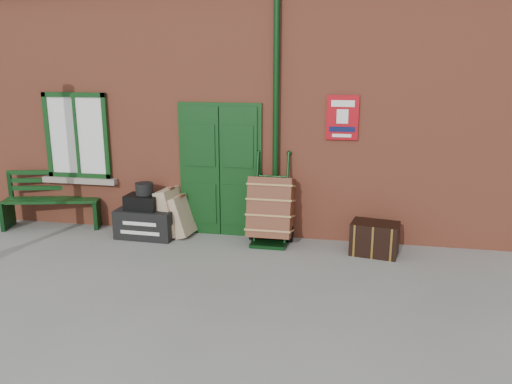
% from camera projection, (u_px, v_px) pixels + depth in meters
% --- Properties ---
extents(ground, '(80.00, 80.00, 0.00)m').
position_uv_depth(ground, '(215.00, 267.00, 7.24)').
color(ground, gray).
rests_on(ground, ground).
extents(station_building, '(10.30, 4.30, 4.36)m').
position_uv_depth(station_building, '(260.00, 101.00, 10.04)').
color(station_building, '#AF5238').
rests_on(station_building, ground).
extents(bench, '(1.76, 0.92, 1.04)m').
position_uv_depth(bench, '(53.00, 198.00, 9.02)').
color(bench, '#0F3713').
rests_on(bench, ground).
extents(houdini_trunk, '(1.00, 0.57, 0.49)m').
position_uv_depth(houdini_trunk, '(147.00, 223.00, 8.48)').
color(houdini_trunk, black).
rests_on(houdini_trunk, ground).
extents(strongbox, '(0.55, 0.41, 0.25)m').
position_uv_depth(strongbox, '(143.00, 202.00, 8.40)').
color(strongbox, black).
rests_on(strongbox, houdini_trunk).
extents(hatbox, '(0.30, 0.30, 0.20)m').
position_uv_depth(hatbox, '(144.00, 189.00, 8.36)').
color(hatbox, black).
rests_on(hatbox, strongbox).
extents(suitcase_back, '(0.47, 0.62, 0.83)m').
position_uv_depth(suitcase_back, '(172.00, 212.00, 8.54)').
color(suitcase_back, tan).
rests_on(suitcase_back, ground).
extents(suitcase_front, '(0.47, 0.56, 0.71)m').
position_uv_depth(suitcase_front, '(182.00, 215.00, 8.52)').
color(suitcase_front, tan).
rests_on(suitcase_front, ground).
extents(porter_trolley, '(0.72, 0.77, 1.47)m').
position_uv_depth(porter_trolley, '(271.00, 209.00, 8.15)').
color(porter_trolley, black).
rests_on(porter_trolley, ground).
extents(dark_trunk, '(0.78, 0.58, 0.51)m').
position_uv_depth(dark_trunk, '(375.00, 238.00, 7.69)').
color(dark_trunk, black).
rests_on(dark_trunk, ground).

